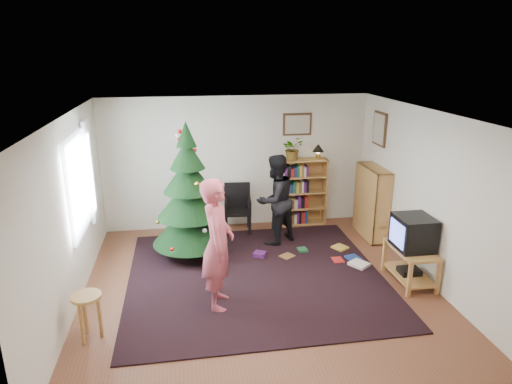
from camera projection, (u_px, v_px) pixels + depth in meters
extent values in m
plane|color=brown|center=(259.00, 286.00, 6.66)|extent=(5.00, 5.00, 0.00)
plane|color=white|center=(259.00, 115.00, 5.90)|extent=(5.00, 5.00, 0.00)
cube|color=silver|center=(237.00, 163.00, 8.63)|extent=(5.00, 0.02, 2.50)
cube|color=silver|center=(308.00, 300.00, 3.93)|extent=(5.00, 0.02, 2.50)
cube|color=silver|center=(69.00, 216.00, 5.90)|extent=(0.02, 5.00, 2.50)
cube|color=silver|center=(427.00, 196.00, 6.67)|extent=(0.02, 5.00, 2.50)
cube|color=black|center=(256.00, 276.00, 6.94)|extent=(3.80, 3.60, 0.02)
cube|color=silver|center=(79.00, 184.00, 6.39)|extent=(0.04, 1.20, 1.40)
cube|color=silver|center=(90.00, 171.00, 7.05)|extent=(0.06, 0.35, 1.60)
cube|color=#4C3319|center=(297.00, 124.00, 8.58)|extent=(0.55, 0.03, 0.42)
cube|color=beige|center=(297.00, 124.00, 8.58)|extent=(0.47, 0.01, 0.34)
cube|color=#4C3319|center=(380.00, 129.00, 8.10)|extent=(0.03, 0.50, 0.60)
cube|color=beige|center=(380.00, 129.00, 8.10)|extent=(0.01, 0.42, 0.52)
cylinder|color=#3F2816|center=(191.00, 248.00, 7.63)|extent=(0.12, 0.12, 0.24)
cone|color=black|center=(190.00, 222.00, 7.49)|extent=(1.24, 1.24, 0.70)
cone|color=black|center=(189.00, 198.00, 7.36)|extent=(1.04, 1.04, 0.62)
cone|color=black|center=(188.00, 175.00, 7.24)|extent=(0.80, 0.80, 0.55)
cone|color=black|center=(187.00, 154.00, 7.14)|extent=(0.56, 0.56, 0.48)
cone|color=black|center=(186.00, 134.00, 7.04)|extent=(0.32, 0.32, 0.40)
cube|color=#B07C3F|center=(302.00, 192.00, 8.86)|extent=(0.95, 0.30, 1.30)
cube|color=#B07C3F|center=(303.00, 160.00, 8.66)|extent=(0.95, 0.30, 0.03)
cube|color=#B07C3F|center=(372.00, 202.00, 8.27)|extent=(0.30, 0.95, 1.30)
cube|color=#B07C3F|center=(375.00, 168.00, 8.08)|extent=(0.30, 0.95, 0.03)
cube|color=#B07C3F|center=(412.00, 249.00, 6.64)|extent=(0.49, 0.88, 0.04)
cube|color=#B07C3F|center=(409.00, 281.00, 6.30)|extent=(0.05, 0.05, 0.51)
cube|color=#B07C3F|center=(438.00, 278.00, 6.37)|extent=(0.05, 0.05, 0.51)
cube|color=#B07C3F|center=(384.00, 255.00, 7.07)|extent=(0.05, 0.05, 0.51)
cube|color=#B07C3F|center=(410.00, 253.00, 7.14)|extent=(0.05, 0.05, 0.51)
cube|color=#B07C3F|center=(409.00, 274.00, 6.76)|extent=(0.45, 0.84, 0.03)
cube|color=black|center=(409.00, 271.00, 6.74)|extent=(0.30, 0.25, 0.08)
cube|color=black|center=(414.00, 232.00, 6.56)|extent=(0.50, 0.55, 0.48)
cube|color=#586BEF|center=(397.00, 234.00, 6.52)|extent=(0.01, 0.43, 0.35)
cube|color=black|center=(238.00, 211.00, 8.54)|extent=(0.53, 0.53, 0.05)
cube|color=black|center=(236.00, 195.00, 8.67)|extent=(0.49, 0.10, 0.49)
cube|color=black|center=(228.00, 226.00, 8.36)|extent=(0.05, 0.05, 0.40)
cube|color=black|center=(251.00, 225.00, 8.43)|extent=(0.05, 0.05, 0.40)
cube|color=black|center=(225.00, 218.00, 8.77)|extent=(0.05, 0.05, 0.40)
cube|color=black|center=(247.00, 217.00, 8.84)|extent=(0.05, 0.05, 0.40)
cylinder|color=#B07C3F|center=(86.00, 297.00, 5.30)|extent=(0.35, 0.35, 0.04)
cylinder|color=#B07C3F|center=(100.00, 317.00, 5.41)|extent=(0.04, 0.04, 0.55)
cylinder|color=#B07C3F|center=(85.00, 314.00, 5.48)|extent=(0.04, 0.04, 0.55)
cylinder|color=#B07C3F|center=(81.00, 324.00, 5.27)|extent=(0.04, 0.04, 0.55)
imported|color=#B34753|center=(218.00, 244.00, 5.92)|extent=(0.51, 0.70, 1.78)
imported|color=black|center=(275.00, 200.00, 7.92)|extent=(0.98, 0.93, 1.61)
imported|color=gray|center=(293.00, 148.00, 8.56)|extent=(0.51, 0.48, 0.44)
cylinder|color=#A57F33|center=(318.00, 157.00, 8.69)|extent=(0.09, 0.09, 0.09)
sphere|color=#FFD88C|center=(318.00, 151.00, 8.66)|extent=(0.09, 0.09, 0.09)
cone|color=black|center=(318.00, 148.00, 8.64)|extent=(0.22, 0.22, 0.14)
cube|color=#A51E19|center=(338.00, 259.00, 7.43)|extent=(0.20, 0.20, 0.08)
cube|color=navy|center=(354.00, 258.00, 7.47)|extent=(0.20, 0.20, 0.08)
cube|color=#1E592D|center=(302.00, 250.00, 7.77)|extent=(0.20, 0.20, 0.08)
cube|color=gold|center=(340.00, 247.00, 7.87)|extent=(0.20, 0.20, 0.08)
cube|color=brown|center=(287.00, 255.00, 7.57)|extent=(0.20, 0.20, 0.08)
cube|color=beige|center=(359.00, 264.00, 7.25)|extent=(0.20, 0.20, 0.08)
cube|color=#4C1959|center=(260.00, 255.00, 7.58)|extent=(0.20, 0.20, 0.08)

